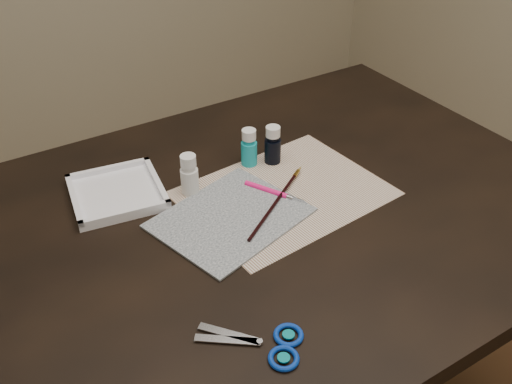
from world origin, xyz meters
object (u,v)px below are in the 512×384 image
paint_bottle_white (189,175)px  palette_tray (117,192)px  canvas (230,218)px  paint_bottle_cyan (249,147)px  scissors (248,344)px  paper (284,193)px  paint_bottle_navy (273,145)px

paint_bottle_white → palette_tray: (-0.13, 0.07, -0.03)m
canvas → paint_bottle_cyan: 0.20m
paint_bottle_white → paint_bottle_cyan: 0.16m
scissors → palette_tray: size_ratio=1.01×
canvas → scissors: scissors is taller
paper → paint_bottle_white: size_ratio=4.43×
canvas → palette_tray: (-0.16, 0.19, 0.01)m
paint_bottle_white → paint_bottle_navy: (0.21, 0.01, -0.00)m
canvas → paint_bottle_cyan: bearing=48.2°
scissors → paper: bearing=-95.2°
paint_bottle_white → scissors: (-0.10, -0.39, -0.04)m
canvas → paint_bottle_navy: size_ratio=3.07×
paper → scissors: scissors is taller
paint_bottle_cyan → scissors: size_ratio=0.48×
scissors → palette_tray: 0.46m
scissors → paint_bottle_navy: bearing=-90.4°
paint_bottle_white → paint_bottle_navy: 0.21m
paper → palette_tray: (-0.29, 0.17, 0.01)m
paint_bottle_navy → palette_tray: 0.34m
canvas → paint_bottle_cyan: paint_bottle_cyan is taller
scissors → canvas: bearing=-77.9°
canvas → paint_bottle_navy: (0.18, 0.13, 0.04)m
paint_bottle_white → paint_bottle_navy: paint_bottle_white is taller
paint_bottle_white → paint_bottle_navy: bearing=2.6°
canvas → scissors: 0.30m
palette_tray → paint_bottle_navy: bearing=-9.7°
canvas → scissors: bearing=-114.8°
paper → paint_bottle_navy: size_ratio=4.49×
paper → paint_bottle_cyan: 0.14m
paint_bottle_white → palette_tray: size_ratio=0.50×
paint_bottle_white → paint_bottle_navy: size_ratio=1.01×
paint_bottle_cyan → paint_bottle_navy: size_ratio=0.98×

